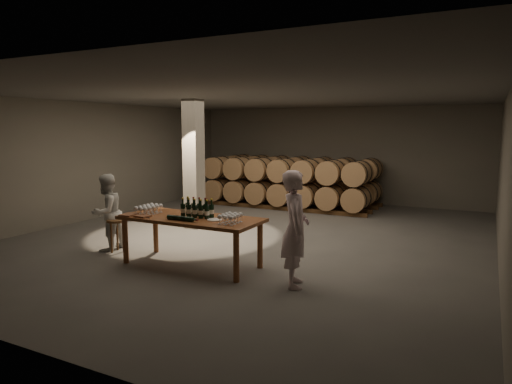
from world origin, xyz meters
The scene contains 15 objects.
room centered at (-1.80, 0.20, 1.60)m, with size 12.00×12.00×12.00m.
tasting_table centered at (0.00, -2.50, 0.80)m, with size 2.60×1.10×0.90m.
barrel_stack_back centered at (-0.96, 5.20, 0.83)m, with size 5.48×0.95×1.57m.
barrel_stack_front centered at (-0.96, 3.80, 0.83)m, with size 5.48×0.95×1.57m.
bottle_cluster centered at (0.09, -2.44, 1.02)m, with size 0.61×0.24×0.35m.
lying_bottles centered at (0.03, -2.84, 0.94)m, with size 0.63×0.08×0.08m.
glass_cluster_left centered at (-0.91, -2.58, 1.02)m, with size 0.30×0.52×0.17m.
glass_cluster_right centered at (0.90, -2.63, 1.02)m, with size 0.30×0.41×0.16m.
plate centered at (0.53, -2.54, 0.91)m, with size 0.26×0.26×0.02m, color white.
notebook_near centered at (-0.79, -2.89, 0.92)m, with size 0.25×0.20×0.03m, color brown.
notebook_corner centered at (-1.12, -2.88, 0.91)m, with size 0.24×0.31×0.03m, color brown.
pen centered at (-0.68, -2.93, 0.91)m, with size 0.01×0.01×0.15m, color black.
stool centered at (-1.89, -2.41, 0.54)m, with size 0.40×0.40×0.66m.
person_man centered at (2.09, -2.65, 0.92)m, with size 0.67×0.44×1.85m, color silver.
person_woman centered at (-2.17, -2.39, 0.79)m, with size 0.77×0.60×1.57m, color silver.
Camera 1 is at (4.73, -9.16, 2.47)m, focal length 32.00 mm.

